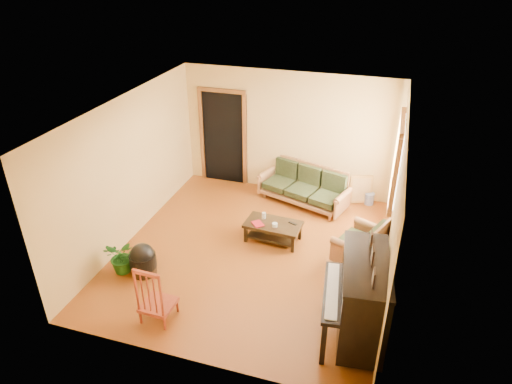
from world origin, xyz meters
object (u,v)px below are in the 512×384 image
(ceramic_crock, at_px, (369,199))
(armchair, at_px, (360,240))
(sofa, at_px, (303,186))
(red_chair, at_px, (157,291))
(potted_plant, at_px, (123,257))
(piano, at_px, (362,300))
(coffee_table, at_px, (273,232))
(footstool, at_px, (143,263))

(ceramic_crock, bearing_deg, armchair, -90.29)
(sofa, xyz_separation_m, armchair, (1.32, -1.66, 0.02))
(armchair, relative_size, red_chair, 0.88)
(ceramic_crock, height_order, potted_plant, potted_plant)
(armchair, xyz_separation_m, red_chair, (-2.59, -2.22, 0.06))
(piano, distance_m, red_chair, 2.83)
(coffee_table, height_order, red_chair, red_chair)
(sofa, xyz_separation_m, footstool, (-2.00, -3.04, -0.19))
(potted_plant, bearing_deg, armchair, 21.75)
(sofa, distance_m, armchair, 2.12)
(sofa, distance_m, footstool, 3.64)
(sofa, distance_m, red_chair, 4.08)
(footstool, xyz_separation_m, red_chair, (0.72, -0.84, 0.27))
(piano, xyz_separation_m, footstool, (-3.50, 0.32, -0.41))
(armchair, xyz_separation_m, potted_plant, (-3.64, -1.45, -0.12))
(armchair, bearing_deg, piano, -61.62)
(armchair, relative_size, ceramic_crock, 3.44)
(footstool, distance_m, potted_plant, 0.35)
(coffee_table, distance_m, red_chair, 2.61)
(coffee_table, distance_m, footstool, 2.34)
(sofa, bearing_deg, red_chair, -89.88)
(sofa, distance_m, piano, 3.69)
(coffee_table, height_order, potted_plant, potted_plant)
(potted_plant, bearing_deg, red_chair, -36.27)
(piano, bearing_deg, coffee_table, 126.43)
(armchair, bearing_deg, potted_plant, -136.01)
(armchair, height_order, potted_plant, armchair)
(sofa, xyz_separation_m, piano, (1.50, -3.36, 0.22))
(sofa, bearing_deg, armchair, -33.20)
(sofa, distance_m, potted_plant, 3.88)
(armchair, xyz_separation_m, footstool, (-3.31, -1.38, -0.22))
(coffee_table, distance_m, armchair, 1.57)
(sofa, bearing_deg, footstool, -105.02)
(ceramic_crock, relative_size, potted_plant, 0.41)
(coffee_table, bearing_deg, piano, -47.07)
(sofa, xyz_separation_m, red_chair, (-1.27, -3.88, 0.08))
(sofa, xyz_separation_m, coffee_table, (-0.23, -1.50, -0.22))
(footstool, bearing_deg, red_chair, -49.28)
(potted_plant, bearing_deg, piano, -3.77)
(footstool, bearing_deg, coffee_table, 41.02)
(piano, height_order, footstool, piano)
(coffee_table, xyz_separation_m, footstool, (-1.77, -1.54, 0.02))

